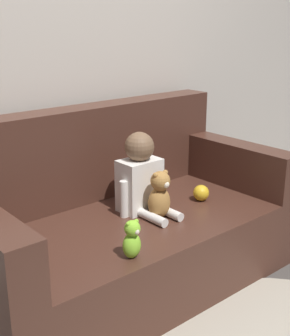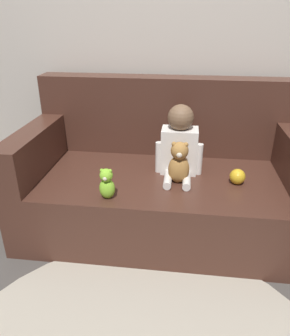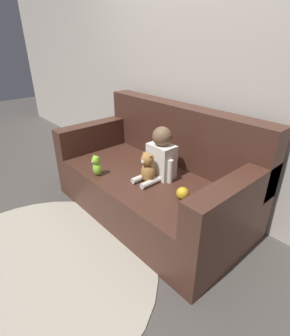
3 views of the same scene
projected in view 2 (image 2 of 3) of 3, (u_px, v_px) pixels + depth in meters
ground_plane at (161, 225)px, 2.28m from camera, size 12.00×12.00×0.00m
wall_back at (172, 19)px, 2.21m from camera, size 8.00×0.05×2.60m
couch at (163, 179)px, 2.20m from camera, size 1.78×0.92×0.95m
person_baby at (179, 144)px, 2.03m from camera, size 0.30×0.35×0.44m
teddy_bear_brown at (179, 163)px, 1.93m from camera, size 0.13×0.12×0.26m
plush_toy_side at (107, 184)px, 1.77m from camera, size 0.09×0.08×0.18m
toy_ball at (237, 177)px, 1.95m from camera, size 0.09×0.09×0.09m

